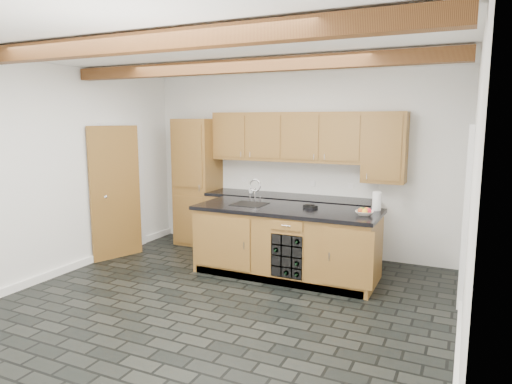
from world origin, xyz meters
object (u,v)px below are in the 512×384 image
(island, at_px, (286,242))
(fruit_bowl, at_px, (364,213))
(paper_towel, at_px, (377,201))
(kitchen_scale, at_px, (310,206))

(island, bearing_deg, fruit_bowl, -2.64)
(fruit_bowl, relative_size, paper_towel, 0.93)
(kitchen_scale, xyz_separation_m, paper_towel, (0.82, 0.23, 0.09))
(fruit_bowl, height_order, paper_towel, paper_towel)
(island, height_order, kitchen_scale, kitchen_scale)
(island, distance_m, fruit_bowl, 1.15)
(island, relative_size, kitchen_scale, 12.51)
(fruit_bowl, bearing_deg, kitchen_scale, 168.85)
(kitchen_scale, bearing_deg, fruit_bowl, 10.10)
(kitchen_scale, distance_m, fruit_bowl, 0.76)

